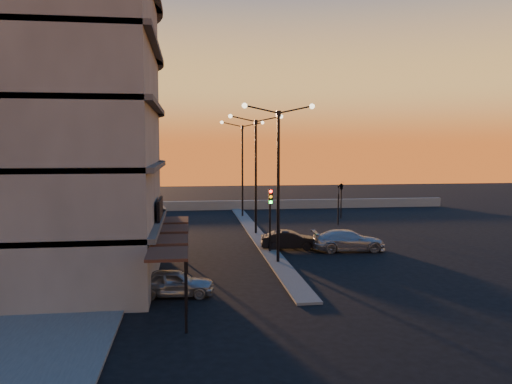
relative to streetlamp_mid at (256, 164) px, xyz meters
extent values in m
plane|color=black|center=(0.00, -10.00, -5.59)|extent=(120.00, 120.00, 0.00)
cube|color=#51514E|center=(-10.50, -6.00, -5.53)|extent=(5.00, 40.00, 0.12)
cube|color=#51514E|center=(0.00, 0.00, -5.53)|extent=(1.20, 36.00, 0.12)
cube|color=slate|center=(2.00, 16.00, -5.09)|extent=(44.00, 0.50, 1.00)
cylinder|color=#68635B|center=(-14.00, -8.00, 6.91)|extent=(14.00, 14.00, 25.00)
cube|color=#68635B|center=(-14.00, -13.00, 6.91)|extent=(14.00, 10.00, 25.00)
cylinder|color=black|center=(-14.00, -8.00, -3.99)|extent=(14.16, 14.16, 2.40)
cube|color=black|center=(-6.80, -12.00, -1.99)|extent=(0.15, 3.20, 1.20)
cylinder|color=black|center=(0.00, -10.00, -1.09)|extent=(0.18, 0.18, 9.00)
cube|color=black|center=(0.00, -10.00, 3.31)|extent=(0.25, 0.25, 0.35)
sphere|color=#FFE5B2|center=(-2.00, -10.00, 3.76)|extent=(0.32, 0.32, 0.32)
sphere|color=#FFE5B2|center=(2.00, -10.00, 3.76)|extent=(0.32, 0.32, 0.32)
cylinder|color=black|center=(0.00, 0.00, -1.09)|extent=(0.18, 0.18, 9.00)
cube|color=black|center=(0.00, 0.00, 3.31)|extent=(0.25, 0.25, 0.35)
sphere|color=#FFE5B2|center=(-2.00, 0.00, 3.76)|extent=(0.32, 0.32, 0.32)
sphere|color=#FFE5B2|center=(2.00, 0.00, 3.76)|extent=(0.32, 0.32, 0.32)
cylinder|color=black|center=(0.00, 10.00, -1.09)|extent=(0.18, 0.18, 9.00)
cube|color=black|center=(0.00, 10.00, 3.31)|extent=(0.25, 0.25, 0.35)
sphere|color=#FFE5B2|center=(-2.00, 10.00, 3.76)|extent=(0.32, 0.32, 0.32)
sphere|color=#FFE5B2|center=(2.00, 10.00, 3.76)|extent=(0.32, 0.32, 0.32)
cylinder|color=black|center=(0.00, -7.00, -3.99)|extent=(0.12, 0.12, 3.20)
cube|color=black|center=(0.00, -7.18, -1.84)|extent=(0.28, 0.16, 1.00)
sphere|color=#FF0C05|center=(0.00, -7.28, -1.49)|extent=(0.20, 0.20, 0.20)
sphere|color=orange|center=(0.00, -7.28, -1.84)|extent=(0.20, 0.20, 0.20)
sphere|color=#0CFF26|center=(0.00, -7.28, -2.19)|extent=(0.20, 0.20, 0.20)
cylinder|color=black|center=(8.00, 4.00, -4.19)|extent=(0.12, 0.12, 2.80)
imported|color=black|center=(8.00, 4.00, -2.39)|extent=(0.13, 0.16, 0.80)
cylinder|color=black|center=(9.50, 8.00, -4.19)|extent=(0.12, 0.12, 2.80)
imported|color=black|center=(9.50, 8.00, -2.39)|extent=(0.42, 1.99, 0.80)
imported|color=#999DA0|center=(-5.99, -15.81, -4.95)|extent=(3.84, 1.77, 1.28)
imported|color=black|center=(1.50, -6.04, -4.96)|extent=(3.96, 1.67, 1.27)
imported|color=#9C9FA4|center=(5.33, -7.05, -4.89)|extent=(4.96, 2.23, 1.41)
camera|label=1|loc=(-5.22, -38.96, 1.39)|focal=35.00mm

